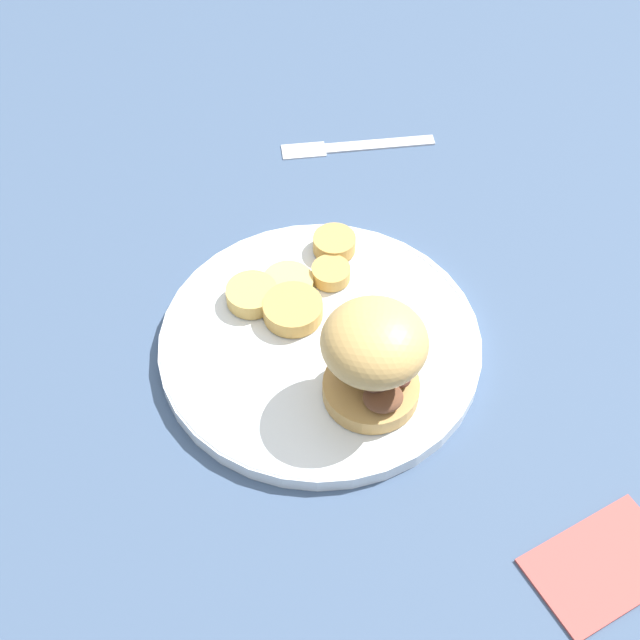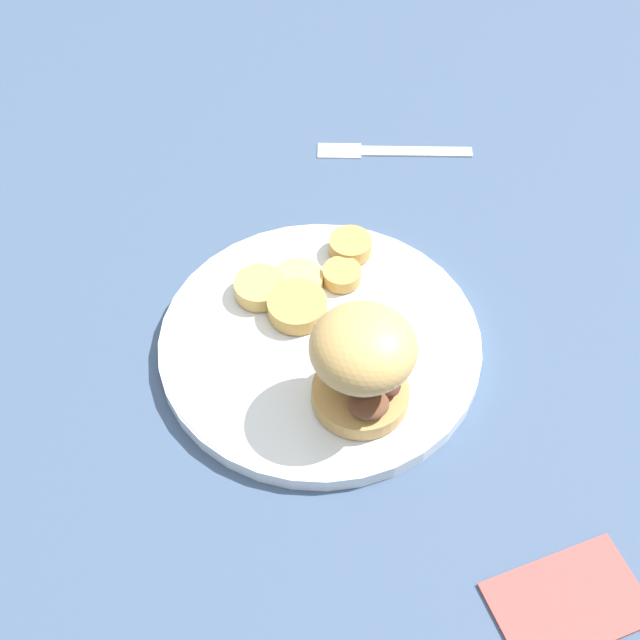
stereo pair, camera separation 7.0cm
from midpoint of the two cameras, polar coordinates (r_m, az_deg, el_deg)
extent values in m
plane|color=#3D5170|center=(0.81, 2.48, -1.99)|extent=(4.00, 4.00, 0.00)
cylinder|color=white|center=(0.81, 2.50, -1.66)|extent=(0.29, 0.29, 0.02)
torus|color=white|center=(0.80, 2.52, -1.40)|extent=(0.29, 0.29, 0.01)
cylinder|color=tan|center=(0.75, 5.27, -4.90)|extent=(0.08, 0.08, 0.02)
ellipsoid|color=brown|center=(0.74, 5.40, -3.96)|extent=(0.04, 0.04, 0.02)
ellipsoid|color=brown|center=(0.75, 4.93, -2.76)|extent=(0.06, 0.06, 0.02)
ellipsoid|color=#4C281E|center=(0.75, 6.75, -3.73)|extent=(0.05, 0.05, 0.01)
ellipsoid|color=#563323|center=(0.73, 5.94, -4.10)|extent=(0.04, 0.05, 0.01)
ellipsoid|color=brown|center=(0.73, 5.90, -5.52)|extent=(0.05, 0.05, 0.01)
ellipsoid|color=tan|center=(0.70, 5.65, -1.94)|extent=(0.09, 0.09, 0.05)
cylinder|color=#DBB766|center=(0.83, 0.97, 2.46)|extent=(0.05, 0.05, 0.01)
cylinder|color=tan|center=(0.86, 4.30, 4.63)|extent=(0.04, 0.04, 0.02)
cylinder|color=tan|center=(0.82, -1.45, 1.95)|extent=(0.05, 0.05, 0.02)
cylinder|color=tan|center=(0.84, 3.81, 2.78)|extent=(0.04, 0.04, 0.01)
cylinder|color=tan|center=(0.81, 1.02, 0.72)|extent=(0.05, 0.05, 0.02)
cube|color=silver|center=(1.01, 8.23, 10.58)|extent=(0.11, 0.08, 0.00)
cube|color=silver|center=(1.00, 3.30, 10.70)|extent=(0.05, 0.05, 0.00)
cube|color=#B24C47|center=(0.72, 18.46, -16.91)|extent=(0.13, 0.13, 0.01)
camera|label=1|loc=(0.04, -87.41, 3.19)|focal=50.00mm
camera|label=2|loc=(0.04, 92.59, -3.19)|focal=50.00mm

